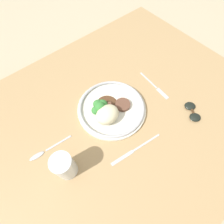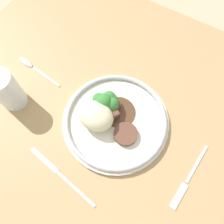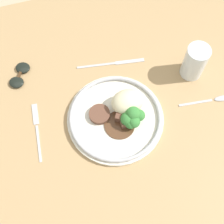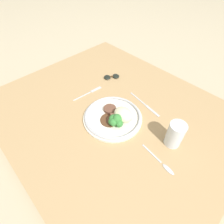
{
  "view_description": "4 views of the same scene",
  "coord_description": "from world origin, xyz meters",
  "px_view_note": "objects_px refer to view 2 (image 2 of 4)",
  "views": [
    {
      "loc": [
        0.28,
        0.25,
        0.67
      ],
      "look_at": [
        0.06,
        -0.01,
        0.07
      ],
      "focal_mm": 28.0,
      "sensor_mm": 36.0,
      "label": 1
    },
    {
      "loc": [
        -0.06,
        0.14,
        0.59
      ],
      "look_at": [
        0.06,
        -0.04,
        0.08
      ],
      "focal_mm": 35.0,
      "sensor_mm": 36.0,
      "label": 2
    },
    {
      "loc": [
        -0.07,
        -0.36,
        0.88
      ],
      "look_at": [
        0.03,
        -0.03,
        0.09
      ],
      "focal_mm": 50.0,
      "sensor_mm": 36.0,
      "label": 3
    },
    {
      "loc": [
        0.44,
        -0.41,
        0.68
      ],
      "look_at": [
        0.04,
        -0.03,
        0.09
      ],
      "focal_mm": 28.0,
      "sensor_mm": 36.0,
      "label": 4
    }
  ],
  "objects_px": {
    "knife": "(59,174)",
    "spoon": "(31,66)",
    "plate": "(112,118)",
    "fork": "(187,182)",
    "juice_glass": "(8,92)"
  },
  "relations": [
    {
      "from": "plate",
      "to": "fork",
      "type": "height_order",
      "value": "plate"
    },
    {
      "from": "plate",
      "to": "spoon",
      "type": "height_order",
      "value": "plate"
    },
    {
      "from": "fork",
      "to": "knife",
      "type": "relative_size",
      "value": 0.84
    },
    {
      "from": "fork",
      "to": "plate",
      "type": "bearing_deg",
      "value": -95.48
    },
    {
      "from": "fork",
      "to": "spoon",
      "type": "xyz_separation_m",
      "value": [
        0.53,
        -0.07,
        0.0
      ]
    },
    {
      "from": "knife",
      "to": "plate",
      "type": "bearing_deg",
      "value": -93.34
    },
    {
      "from": "plate",
      "to": "fork",
      "type": "bearing_deg",
      "value": 169.84
    },
    {
      "from": "plate",
      "to": "juice_glass",
      "type": "distance_m",
      "value": 0.28
    },
    {
      "from": "knife",
      "to": "spoon",
      "type": "distance_m",
      "value": 0.33
    },
    {
      "from": "knife",
      "to": "juice_glass",
      "type": "bearing_deg",
      "value": -15.33
    },
    {
      "from": "juice_glass",
      "to": "knife",
      "type": "xyz_separation_m",
      "value": [
        -0.22,
        0.1,
        -0.05
      ]
    },
    {
      "from": "plate",
      "to": "fork",
      "type": "xyz_separation_m",
      "value": [
        -0.23,
        0.04,
        -0.02
      ]
    },
    {
      "from": "spoon",
      "to": "knife",
      "type": "bearing_deg",
      "value": 147.38
    },
    {
      "from": "plate",
      "to": "fork",
      "type": "distance_m",
      "value": 0.24
    },
    {
      "from": "fork",
      "to": "knife",
      "type": "height_order",
      "value": "same"
    }
  ]
}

